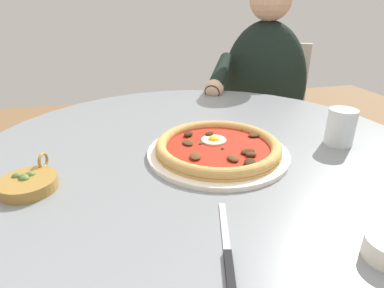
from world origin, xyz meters
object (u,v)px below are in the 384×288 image
Objects in this scene: pizza_on_plate at (218,148)px; water_glass at (340,129)px; dining_table at (200,198)px; olive_pan at (28,183)px; steak_knife at (228,260)px; diner_person at (258,128)px; cafe_chair_diner at (265,117)px.

pizza_on_plate is 3.64× the size of water_glass.
olive_pan reaches higher than dining_table.
diner_person is (0.52, 0.97, -0.23)m from steak_knife.
cafe_chair_diner is at bearing 53.40° from dining_table.
cafe_chair_diner reaches higher than pizza_on_plate.
pizza_on_plate is at bearing -58.26° from dining_table.
steak_knife is 1.26m from cafe_chair_diner.
pizza_on_plate is at bearing -123.60° from cafe_chair_diner.
diner_person reaches higher than dining_table.
cafe_chair_diner is at bearing 60.95° from steak_knife.
pizza_on_plate is 0.83m from diner_person.
water_glass is (0.30, -0.01, 0.02)m from pizza_on_plate.
cafe_chair_diner is (0.09, 0.11, 0.01)m from diner_person.
pizza_on_plate is at bearing 177.40° from water_glass.
pizza_on_plate is 0.30m from water_glass.
dining_table is 1.23× the size of cafe_chair_diner.
olive_pan reaches higher than pizza_on_plate.
pizza_on_plate is (0.03, -0.04, 0.16)m from dining_table.
water_glass reaches higher than olive_pan.
cafe_chair_diner is (0.90, 0.83, -0.23)m from olive_pan.
dining_table is at bearing 15.16° from olive_pan.
diner_person reaches higher than pizza_on_plate.
dining_table is 0.17m from pizza_on_plate.
steak_knife is at bearing -41.60° from olive_pan.
steak_knife is at bearing -105.87° from pizza_on_plate.
pizza_on_plate is at bearing 74.13° from steak_knife.
water_glass is at bearing -2.60° from pizza_on_plate.
pizza_on_plate is 0.96m from cafe_chair_diner.
pizza_on_plate is 0.28× the size of diner_person.
cafe_chair_diner is (0.21, 0.79, -0.26)m from water_glass.
water_glass is 0.10× the size of cafe_chair_diner.
water_glass is at bearing -10.04° from dining_table.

